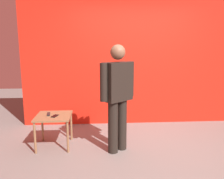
{
  "coord_description": "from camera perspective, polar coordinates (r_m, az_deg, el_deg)",
  "views": [
    {
      "loc": [
        -0.77,
        -3.09,
        1.63
      ],
      "look_at": [
        -0.52,
        0.55,
        0.94
      ],
      "focal_mm": 36.37,
      "sensor_mm": 36.0,
      "label": 1
    }
  ],
  "objects": [
    {
      "name": "side_table",
      "position": [
        3.85,
        -14.43,
        -7.34
      ],
      "size": [
        0.56,
        0.56,
        0.53
      ],
      "color": "olive",
      "rests_on": "ground_plane"
    },
    {
      "name": "ground_plane",
      "position": [
        3.57,
        9.4,
        -16.6
      ],
      "size": [
        12.0,
        12.0,
        0.0
      ],
      "primitive_type": "plane",
      "color": "gray"
    },
    {
      "name": "tv_remote",
      "position": [
        3.88,
        -15.65,
        -5.98
      ],
      "size": [
        0.07,
        0.18,
        0.02
      ],
      "primitive_type": "cube",
      "rotation": [
        0.0,
        0.0,
        0.17
      ],
      "color": "black",
      "rests_on": "side_table"
    },
    {
      "name": "back_wall_red",
      "position": [
        4.8,
        5.42,
        8.58
      ],
      "size": [
        4.6,
        0.12,
        2.92
      ],
      "primitive_type": "cube",
      "color": "red",
      "rests_on": "ground_plane"
    },
    {
      "name": "cell_phone",
      "position": [
        3.77,
        -14.19,
        -6.47
      ],
      "size": [
        0.11,
        0.16,
        0.01
      ],
      "primitive_type": "cube",
      "rotation": [
        0.0,
        0.0,
        -0.33
      ],
      "color": "black",
      "rests_on": "side_table"
    },
    {
      "name": "standing_person",
      "position": [
        3.46,
        1.42,
        -0.94
      ],
      "size": [
        0.59,
        0.48,
        1.67
      ],
      "color": "black",
      "rests_on": "ground_plane"
    }
  ]
}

